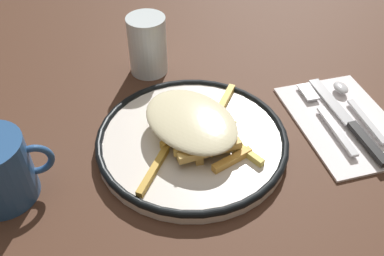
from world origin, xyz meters
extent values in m
plane|color=#4A2E1F|center=(0.00, 0.00, 0.00)|extent=(2.60, 2.60, 0.00)
cylinder|color=silver|center=(0.00, 0.00, 0.01)|extent=(0.28, 0.28, 0.02)
torus|color=black|center=(0.00, 0.00, 0.02)|extent=(0.28, 0.28, 0.01)
cube|color=gold|center=(0.01, -0.01, 0.03)|extent=(0.08, 0.05, 0.01)
cube|color=#F3B652|center=(0.02, 0.04, 0.02)|extent=(0.03, 0.07, 0.01)
cube|color=gold|center=(0.00, -0.01, 0.02)|extent=(0.02, 0.10, 0.01)
cube|color=gold|center=(-0.01, 0.01, 0.02)|extent=(0.08, 0.05, 0.01)
cube|color=gold|center=(0.04, -0.06, 0.02)|extent=(0.06, 0.03, 0.01)
cube|color=#E7C158|center=(-0.02, 0.00, 0.04)|extent=(0.04, 0.09, 0.01)
cube|color=#E4BD63|center=(0.01, -0.01, 0.03)|extent=(0.06, 0.08, 0.01)
cube|color=gold|center=(0.03, -0.03, 0.04)|extent=(0.06, 0.06, 0.01)
cube|color=gold|center=(-0.07, -0.05, 0.02)|extent=(0.06, 0.08, 0.01)
cube|color=gold|center=(-0.01, 0.00, 0.03)|extent=(0.07, 0.02, 0.01)
cube|color=#EBC054|center=(0.07, 0.06, 0.02)|extent=(0.06, 0.08, 0.01)
cube|color=#E08E40|center=(0.01, 0.02, 0.04)|extent=(0.07, 0.07, 0.01)
cube|color=#DEB158|center=(0.01, -0.05, 0.04)|extent=(0.09, 0.02, 0.01)
cube|color=gold|center=(0.01, -0.02, 0.03)|extent=(0.07, 0.02, 0.01)
cube|color=#D28E47|center=(-0.01, 0.01, 0.02)|extent=(0.06, 0.03, 0.01)
cube|color=#E5B35D|center=(0.01, 0.05, 0.02)|extent=(0.09, 0.05, 0.01)
cube|color=#DFC856|center=(0.06, -0.05, 0.02)|extent=(0.04, 0.07, 0.01)
cube|color=#F4B757|center=(0.00, 0.00, 0.02)|extent=(0.07, 0.08, 0.01)
cube|color=#E9C668|center=(0.03, -0.03, 0.03)|extent=(0.05, 0.05, 0.01)
ellipsoid|color=beige|center=(0.00, 0.01, 0.05)|extent=(0.16, 0.19, 0.02)
cube|color=#297529|center=(-0.02, 0.03, 0.05)|extent=(0.00, 0.00, 0.00)
cube|color=#3A7237|center=(0.01, -0.01, 0.05)|extent=(0.00, 0.00, 0.00)
cube|color=#3B7126|center=(-0.02, -0.03, 0.05)|extent=(0.00, 0.00, 0.00)
cube|color=#1E6330|center=(0.00, 0.02, 0.05)|extent=(0.00, 0.00, 0.00)
cube|color=#30661F|center=(-0.01, -0.01, 0.05)|extent=(0.00, 0.00, 0.00)
cube|color=white|center=(0.25, -0.02, 0.00)|extent=(0.15, 0.22, 0.01)
cube|color=silver|center=(0.22, -0.04, 0.01)|extent=(0.02, 0.11, 0.01)
cube|color=silver|center=(0.22, 0.06, 0.01)|extent=(0.02, 0.05, 0.00)
cube|color=black|center=(0.24, -0.08, 0.01)|extent=(0.02, 0.09, 0.01)
cube|color=silver|center=(0.25, 0.02, 0.01)|extent=(0.02, 0.12, 0.00)
cube|color=silver|center=(0.27, -0.04, 0.01)|extent=(0.02, 0.10, 0.00)
ellipsoid|color=silver|center=(0.28, 0.05, 0.01)|extent=(0.02, 0.03, 0.01)
cylinder|color=silver|center=(-0.02, 0.21, 0.05)|extent=(0.07, 0.07, 0.11)
torus|color=#2A538A|center=(-0.22, -0.02, 0.05)|extent=(0.05, 0.01, 0.05)
camera|label=1|loc=(-0.13, -0.43, 0.45)|focal=39.63mm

